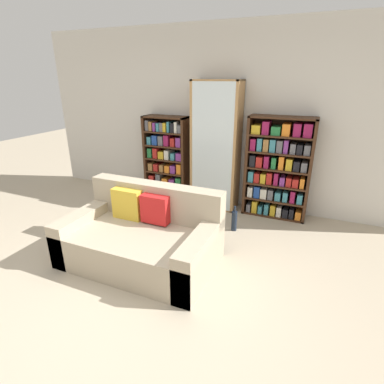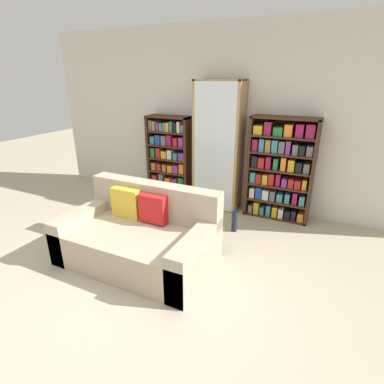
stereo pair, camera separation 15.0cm
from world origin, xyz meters
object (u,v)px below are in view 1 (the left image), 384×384
(bookshelf_left, at_px, (167,159))
(display_cabinet, at_px, (216,147))
(bookshelf_right, at_px, (277,169))
(couch, at_px, (142,238))
(wine_bottle, at_px, (234,220))

(bookshelf_left, height_order, display_cabinet, display_cabinet)
(bookshelf_left, distance_m, bookshelf_right, 1.79)
(couch, xyz_separation_m, bookshelf_left, (-0.61, 1.80, 0.40))
(display_cabinet, relative_size, bookshelf_right, 1.32)
(bookshelf_left, bearing_deg, display_cabinet, -1.09)
(display_cabinet, bearing_deg, bookshelf_right, 0.99)
(display_cabinet, distance_m, wine_bottle, 1.20)
(bookshelf_right, bearing_deg, couch, -123.16)
(bookshelf_right, distance_m, wine_bottle, 1.01)
(couch, distance_m, bookshelf_right, 2.20)
(bookshelf_left, xyz_separation_m, bookshelf_right, (1.79, -0.00, 0.05))
(wine_bottle, bearing_deg, bookshelf_left, 152.38)
(bookshelf_left, relative_size, display_cabinet, 0.72)
(couch, bearing_deg, wine_bottle, 54.52)
(wine_bottle, bearing_deg, display_cabinet, 126.74)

